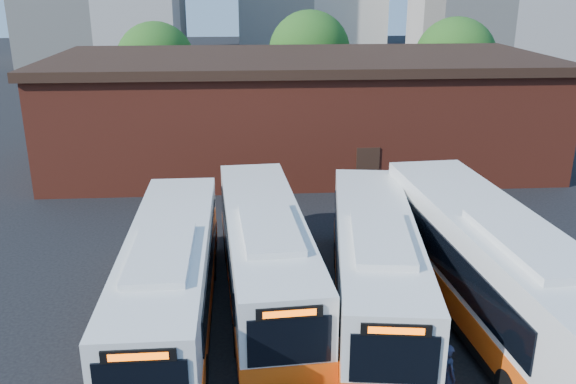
{
  "coord_description": "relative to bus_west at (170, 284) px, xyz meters",
  "views": [
    {
      "loc": [
        -3.18,
        -15.79,
        10.43
      ],
      "look_at": [
        -1.72,
        5.31,
        3.11
      ],
      "focal_mm": 38.0,
      "sensor_mm": 36.0,
      "label": 1
    }
  ],
  "objects": [
    {
      "name": "ground",
      "position": [
        5.69,
        -1.47,
        -1.5
      ],
      "size": [
        220.0,
        220.0,
        0.0
      ],
      "primitive_type": "plane",
      "color": "black"
    },
    {
      "name": "bus_west",
      "position": [
        0.0,
        0.0,
        0.0
      ],
      "size": [
        2.64,
        12.13,
        3.29
      ],
      "rotation": [
        0.0,
        0.0,
        0.01
      ],
      "color": "silver",
      "rests_on": "ground"
    },
    {
      "name": "bus_midwest",
      "position": [
        3.03,
        1.58,
        0.02
      ],
      "size": [
        3.36,
        12.36,
        3.33
      ],
      "rotation": [
        0.0,
        0.0,
        0.07
      ],
      "color": "silver",
      "rests_on": "ground"
    },
    {
      "name": "bus_mideast",
      "position": [
        6.61,
        0.59,
        0.01
      ],
      "size": [
        4.02,
        12.33,
        3.31
      ],
      "rotation": [
        0.0,
        0.0,
        -0.13
      ],
      "color": "silver",
      "rests_on": "ground"
    },
    {
      "name": "bus_east",
      "position": [
        10.09,
        -0.83,
        0.24
      ],
      "size": [
        3.88,
        14.17,
        3.82
      ],
      "rotation": [
        0.0,
        0.0,
        0.07
      ],
      "color": "silver",
      "rests_on": "ground"
    },
    {
      "name": "transit_worker",
      "position": [
        7.48,
        -4.33,
        -0.61
      ],
      "size": [
        0.59,
        0.74,
        1.77
      ],
      "primitive_type": "imported",
      "rotation": [
        0.0,
        0.0,
        1.87
      ],
      "color": "#121C36",
      "rests_on": "ground"
    },
    {
      "name": "depot_building",
      "position": [
        5.69,
        18.53,
        1.76
      ],
      "size": [
        28.6,
        12.6,
        6.4
      ],
      "color": "maroon",
      "rests_on": "ground"
    },
    {
      "name": "tree_west",
      "position": [
        -4.31,
        30.53,
        3.15
      ],
      "size": [
        6.0,
        6.0,
        7.65
      ],
      "color": "#382314",
      "rests_on": "ground"
    },
    {
      "name": "tree_mid",
      "position": [
        7.69,
        32.53,
        3.58
      ],
      "size": [
        6.56,
        6.56,
        8.36
      ],
      "color": "#382314",
      "rests_on": "ground"
    },
    {
      "name": "tree_east",
      "position": [
        18.69,
        29.53,
        3.34
      ],
      "size": [
        6.24,
        6.24,
        7.96
      ],
      "color": "#382314",
      "rests_on": "ground"
    }
  ]
}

